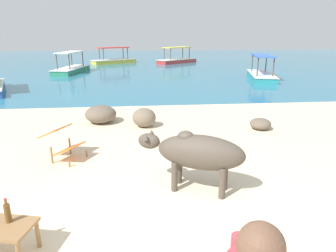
{
  "coord_description": "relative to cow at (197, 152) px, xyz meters",
  "views": [
    {
      "loc": [
        -0.45,
        -3.08,
        2.47
      ],
      "look_at": [
        0.14,
        3.0,
        0.55
      ],
      "focal_mm": 31.98,
      "sensor_mm": 36.0,
      "label": 1
    }
  ],
  "objects": [
    {
      "name": "shore_rock_large",
      "position": [
        2.26,
        2.95,
        -0.5
      ],
      "size": [
        0.62,
        0.62,
        0.29
      ],
      "primitive_type": "ellipsoid",
      "rotation": [
        0.0,
        0.0,
        1.42
      ],
      "color": "#6B5B4C",
      "rests_on": "sand_beach"
    },
    {
      "name": "deck_chair_near",
      "position": [
        -2.42,
        1.47,
        -0.26
      ],
      "size": [
        0.93,
        0.83,
        0.68
      ],
      "rotation": [
        0.0,
        0.0,
        5.79
      ],
      "color": "olive",
      "rests_on": "sand_beach"
    },
    {
      "name": "boat_red",
      "position": [
        2.33,
        20.98,
        -0.4
      ],
      "size": [
        3.62,
        3.15,
        1.29
      ],
      "rotation": [
        0.0,
        0.0,
        3.8
      ],
      "color": "#C63833",
      "rests_on": "water_surface"
    },
    {
      "name": "shore_rock_small",
      "position": [
        -1.97,
        3.98,
        -0.41
      ],
      "size": [
        1.22,
        1.22,
        0.48
      ],
      "primitive_type": "ellipsoid",
      "rotation": [
        0.0,
        0.0,
        2.3
      ],
      "color": "#6B5B4C",
      "rests_on": "sand_beach"
    },
    {
      "name": "sand_beach",
      "position": [
        -0.42,
        -1.16,
        -0.67
      ],
      "size": [
        18.0,
        14.0,
        0.04
      ],
      "primitive_type": "cube",
      "color": "beige",
      "rests_on": "ground"
    },
    {
      "name": "shore_rock_medium",
      "position": [
        -0.76,
        3.46,
        -0.39
      ],
      "size": [
        0.83,
        0.81,
        0.51
      ],
      "primitive_type": "ellipsoid",
      "rotation": [
        0.0,
        0.0,
        2.69
      ],
      "color": "#756651",
      "rests_on": "sand_beach"
    },
    {
      "name": "bottle",
      "position": [
        -2.37,
        -1.19,
        -0.14
      ],
      "size": [
        0.07,
        0.07,
        0.3
      ],
      "color": "brown",
      "rests_on": "low_bench_table"
    },
    {
      "name": "boat_teal",
      "position": [
        5.76,
        11.51,
        -0.4
      ],
      "size": [
        1.98,
        3.84,
        1.29
      ],
      "rotation": [
        0.0,
        0.0,
        4.48
      ],
      "color": "teal",
      "rests_on": "water_surface"
    },
    {
      "name": "boat_yellow",
      "position": [
        -2.87,
        21.16,
        -0.4
      ],
      "size": [
        3.74,
        2.87,
        1.29
      ],
      "rotation": [
        0.0,
        0.0,
        3.68
      ],
      "color": "gold",
      "rests_on": "water_surface"
    },
    {
      "name": "cow",
      "position": [
        0.0,
        0.0,
        0.0
      ],
      "size": [
        1.73,
        1.02,
        0.98
      ],
      "rotation": [
        0.0,
        0.0,
        2.74
      ],
      "color": "#4C4238",
      "rests_on": "sand_beach"
    },
    {
      "name": "boat_green",
      "position": [
        -5.13,
        15.42,
        -0.4
      ],
      "size": [
        1.86,
        3.83,
        1.29
      ],
      "rotation": [
        0.0,
        0.0,
        1.37
      ],
      "color": "#338E66",
      "rests_on": "water_surface"
    },
    {
      "name": "water_surface",
      "position": [
        -0.42,
        20.84,
        -0.69
      ],
      "size": [
        60.0,
        36.0,
        0.03
      ],
      "primitive_type": "cube",
      "color": "teal",
      "rests_on": "ground"
    }
  ]
}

